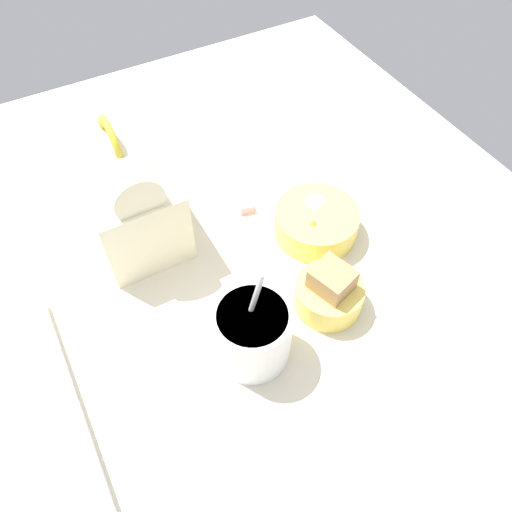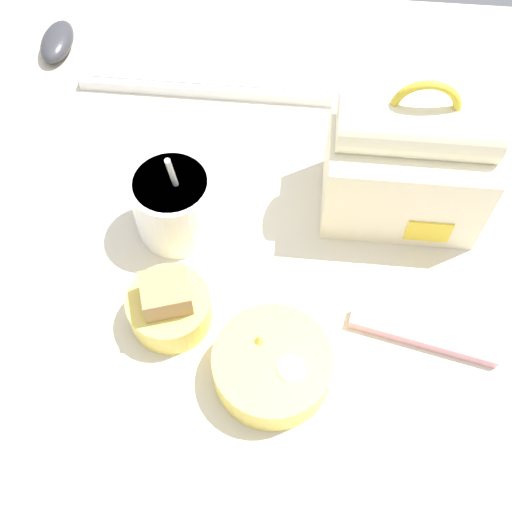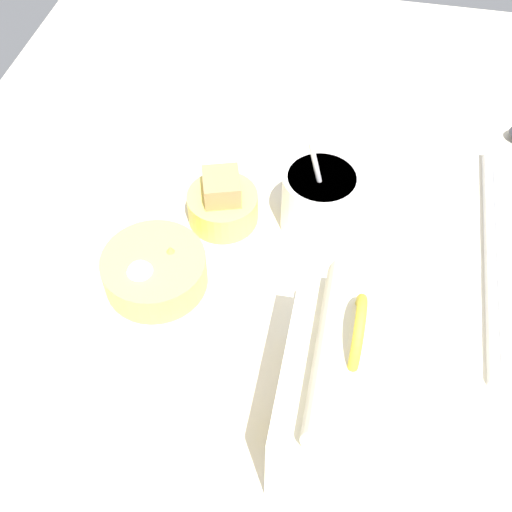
{
  "view_description": "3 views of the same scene",
  "coord_description": "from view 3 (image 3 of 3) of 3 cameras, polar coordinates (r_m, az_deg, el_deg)",
  "views": [
    {
      "loc": [
        -35.49,
        20.32,
        66.11
      ],
      "look_at": [
        4.62,
        -1.66,
        7.0
      ],
      "focal_mm": 35.0,
      "sensor_mm": 36.0,
      "label": 1
    },
    {
      "loc": [
        8.42,
        -41.71,
        74.31
      ],
      "look_at": [
        4.62,
        -1.66,
        7.0
      ],
      "focal_mm": 45.0,
      "sensor_mm": 36.0,
      "label": 2
    },
    {
      "loc": [
        54.97,
        8.55,
        72.16
      ],
      "look_at": [
        4.62,
        -1.66,
        7.0
      ],
      "focal_mm": 45.0,
      "sensor_mm": 36.0,
      "label": 3
    }
  ],
  "objects": [
    {
      "name": "desk_surface",
      "position": [
        0.9,
        1.61,
        -0.27
      ],
      "size": [
        140.0,
        110.0,
        2.0
      ],
      "color": "beige",
      "rests_on": "ground"
    },
    {
      "name": "lunch_bag",
      "position": [
        0.7,
        7.88,
        -11.28
      ],
      "size": [
        20.18,
        13.48,
        22.63
      ],
      "color": "#EFE5C1",
      "rests_on": "desk_surface"
    },
    {
      "name": "soup_cup",
      "position": [
        0.9,
        5.65,
        4.91
      ],
      "size": [
        10.55,
        10.55,
        16.28
      ],
      "color": "white",
      "rests_on": "desk_surface"
    },
    {
      "name": "bento_bowl_sandwich",
      "position": [
        0.92,
        -2.98,
        4.67
      ],
      "size": [
        10.12,
        10.12,
        8.28
      ],
      "color": "#EFD65B",
      "rests_on": "desk_surface"
    },
    {
      "name": "bento_bowl_snacks",
      "position": [
        0.86,
        -8.96,
        -1.23
      ],
      "size": [
        13.82,
        13.82,
        6.11
      ],
      "color": "#EFD65B",
      "rests_on": "desk_surface"
    },
    {
      "name": "chopstick_case",
      "position": [
        0.77,
        -8.35,
        -13.22
      ],
      "size": [
        18.12,
        6.11,
        1.6
      ],
      "color": "pink",
      "rests_on": "desk_surface"
    }
  ]
}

